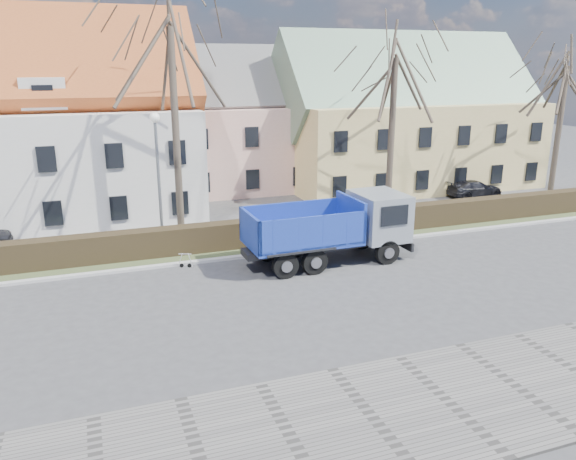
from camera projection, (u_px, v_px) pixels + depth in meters
name	position (u px, v px, depth m)	size (l,w,h in m)	color
ground	(269.00, 295.00, 21.92)	(120.00, 120.00, 0.00)	#414144
sidewalk_near	(372.00, 418.00, 14.25)	(80.00, 5.00, 0.08)	slate
curb_far	(239.00, 257.00, 26.06)	(80.00, 0.30, 0.12)	#B0AFAD
grass_strip	(230.00, 247.00, 27.50)	(80.00, 3.00, 0.10)	#42502D
hedge	(231.00, 236.00, 27.15)	(60.00, 0.90, 1.30)	black
building_pink	(236.00, 132.00, 40.12)	(10.80, 8.80, 8.00)	#DDA99C
building_yellow	(405.00, 126.00, 41.23)	(18.80, 10.80, 8.50)	#E0C67A
tree_1	(175.00, 114.00, 27.14)	(9.20, 9.20, 12.65)	#4B3F33
tree_2	(392.00, 123.00, 31.26)	(8.00, 8.00, 11.00)	#4B3F33
tree_3	(560.00, 121.00, 35.23)	(7.60, 7.60, 10.45)	#4B3F33
dump_truck	(323.00, 230.00, 25.05)	(7.79, 2.89, 3.12)	#16309A
streetlight	(159.00, 183.00, 26.27)	(0.52, 0.52, 6.65)	gray
cart_frame	(180.00, 260.00, 24.79)	(0.80, 0.46, 0.73)	silver
parked_car_b	(475.00, 189.00, 37.90)	(1.57, 3.87, 1.12)	black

